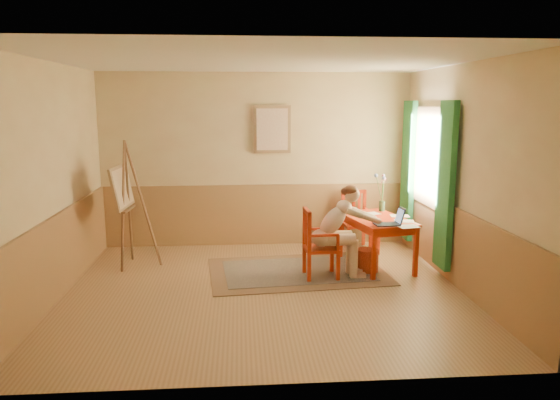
{
  "coord_description": "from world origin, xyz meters",
  "views": [
    {
      "loc": [
        -0.28,
        -6.29,
        2.31
      ],
      "look_at": [
        0.25,
        0.55,
        1.05
      ],
      "focal_mm": 33.83,
      "sensor_mm": 36.0,
      "label": 1
    }
  ],
  "objects": [
    {
      "name": "papers",
      "position": [
        1.87,
        0.74,
        0.72
      ],
      "size": [
        0.68,
        1.1,
        0.0
      ],
      "color": "white",
      "rests_on": "table"
    },
    {
      "name": "wastebasket",
      "position": [
        1.47,
        0.63,
        0.16
      ],
      "size": [
        0.35,
        0.35,
        0.32
      ],
      "primitive_type": "cylinder",
      "rotation": [
        0.0,
        0.0,
        0.19
      ],
      "color": "#BA4728",
      "rests_on": "room"
    },
    {
      "name": "chair_back",
      "position": [
        1.58,
        1.89,
        0.46
      ],
      "size": [
        0.43,
        0.45,
        0.93
      ],
      "color": "red",
      "rests_on": "room"
    },
    {
      "name": "vase",
      "position": [
        1.84,
        1.34,
        0.98
      ],
      "size": [
        0.2,
        0.29,
        0.57
      ],
      "color": "#3F724C",
      "rests_on": "table"
    },
    {
      "name": "rug",
      "position": [
        0.5,
        0.71,
        0.01
      ],
      "size": [
        2.54,
        1.81,
        0.02
      ],
      "color": "#8C7251",
      "rests_on": "room"
    },
    {
      "name": "easel",
      "position": [
        -1.91,
        1.2,
        1.07
      ],
      "size": [
        0.62,
        0.81,
        1.81
      ],
      "color": "brown",
      "rests_on": "room"
    },
    {
      "name": "table",
      "position": [
        1.65,
        0.86,
        0.63
      ],
      "size": [
        0.96,
        1.32,
        0.72
      ],
      "color": "red",
      "rests_on": "room"
    },
    {
      "name": "figure",
      "position": [
        1.03,
        0.44,
        0.69
      ],
      "size": [
        0.94,
        0.41,
        1.26
      ],
      "color": "beige",
      "rests_on": "room"
    },
    {
      "name": "laptop",
      "position": [
        1.72,
        0.41,
        0.77
      ],
      "size": [
        0.39,
        0.25,
        0.23
      ],
      "color": "#1E2338",
      "rests_on": "table"
    },
    {
      "name": "chair_left",
      "position": [
        0.74,
        0.44,
        0.47
      ],
      "size": [
        0.45,
        0.43,
        0.94
      ],
      "color": "red",
      "rests_on": "room"
    },
    {
      "name": "window",
      "position": [
        2.42,
        1.1,
        1.35
      ],
      "size": [
        0.12,
        2.01,
        2.2
      ],
      "color": "white",
      "rests_on": "room"
    },
    {
      "name": "wainscot",
      "position": [
        0.0,
        0.8,
        0.5
      ],
      "size": [
        5.0,
        4.5,
        1.0
      ],
      "color": "#987147",
      "rests_on": "room"
    },
    {
      "name": "room",
      "position": [
        0.0,
        0.0,
        1.4
      ],
      "size": [
        5.04,
        4.54,
        2.84
      ],
      "color": "#AA8154",
      "rests_on": "ground"
    },
    {
      "name": "wall_portrait",
      "position": [
        0.25,
        2.2,
        1.9
      ],
      "size": [
        0.6,
        0.05,
        0.76
      ],
      "color": "#91704C",
      "rests_on": "room"
    }
  ]
}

